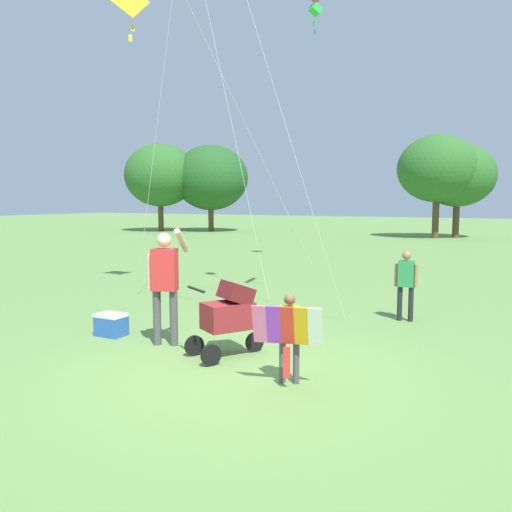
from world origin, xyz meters
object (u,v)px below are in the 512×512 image
object	(u,v)px
kite_orange_delta	(315,5)
kite_blue_high	(132,15)
stroller	(229,312)
person_sitting_far	(406,280)
cooler_box	(111,325)
person_adult_flyer	(165,278)
child_with_butterfly_kite	(289,330)

from	to	relation	value
kite_orange_delta	kite_blue_high	distance (m)	7.27
stroller	kite_orange_delta	xyz separation A→B (m)	(-2.73, 9.79, 7.44)
person_sitting_far	cooler_box	world-z (taller)	person_sitting_far
person_adult_flyer	kite_orange_delta	xyz separation A→B (m)	(-1.62, 9.74, 7.06)
person_sitting_far	cooler_box	xyz separation A→B (m)	(-3.83, -3.18, -0.55)
kite_blue_high	person_sitting_far	xyz separation A→B (m)	(5.74, 0.30, -5.24)
child_with_butterfly_kite	person_sitting_far	xyz separation A→B (m)	(0.48, 3.87, 0.09)
stroller	person_sitting_far	size ratio (longest dim) A/B	0.87
person_sitting_far	child_with_butterfly_kite	bearing A→B (deg)	-97.08
kite_orange_delta	cooler_box	world-z (taller)	kite_orange_delta
stroller	person_sitting_far	xyz separation A→B (m)	(1.64, 3.25, 0.12)
person_adult_flyer	person_sitting_far	world-z (taller)	person_adult_flyer
kite_orange_delta	kite_blue_high	xyz separation A→B (m)	(-1.37, -6.83, -2.09)
kite_orange_delta	cooler_box	size ratio (longest dim) A/B	18.89
person_sitting_far	cooler_box	size ratio (longest dim) A/B	2.75
kite_orange_delta	child_with_butterfly_kite	bearing A→B (deg)	-69.51
kite_orange_delta	cooler_box	xyz separation A→B (m)	(0.54, -9.72, -7.87)
stroller	child_with_butterfly_kite	bearing A→B (deg)	-28.15
kite_blue_high	cooler_box	world-z (taller)	kite_blue_high
child_with_butterfly_kite	cooler_box	xyz separation A→B (m)	(-3.35, 0.70, -0.46)
child_with_butterfly_kite	kite_orange_delta	distance (m)	13.36
child_with_butterfly_kite	cooler_box	distance (m)	3.45
person_adult_flyer	cooler_box	bearing A→B (deg)	178.66
person_adult_flyer	kite_blue_high	bearing A→B (deg)	135.79
person_adult_flyer	kite_orange_delta	bearing A→B (deg)	99.44
child_with_butterfly_kite	kite_orange_delta	size ratio (longest dim) A/B	0.12
stroller	kite_orange_delta	world-z (taller)	kite_orange_delta
kite_orange_delta	person_sitting_far	xyz separation A→B (m)	(4.37, -6.54, -7.32)
kite_blue_high	person_adult_flyer	bearing A→B (deg)	-44.21
kite_blue_high	stroller	bearing A→B (deg)	-35.82
stroller	person_sitting_far	world-z (taller)	person_sitting_far
person_adult_flyer	person_sitting_far	xyz separation A→B (m)	(2.75, 3.20, -0.26)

